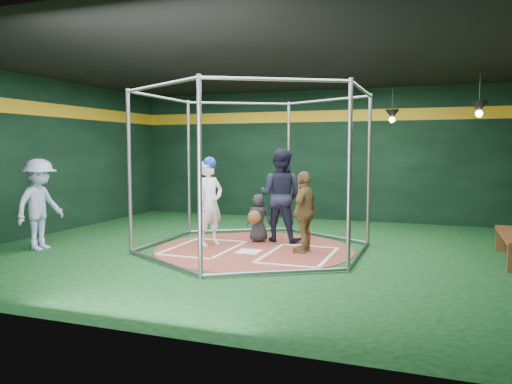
% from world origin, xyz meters
% --- Properties ---
extents(room_shell, '(10.10, 9.10, 3.53)m').
position_xyz_m(room_shell, '(0.00, 0.01, 1.75)').
color(room_shell, '#0B3413').
rests_on(room_shell, ground).
extents(clay_disc, '(3.80, 3.80, 0.01)m').
position_xyz_m(clay_disc, '(0.00, 0.00, 0.01)').
color(clay_disc, brown).
rests_on(clay_disc, ground).
extents(home_plate, '(0.43, 0.43, 0.01)m').
position_xyz_m(home_plate, '(0.00, -0.30, 0.02)').
color(home_plate, white).
rests_on(home_plate, clay_disc).
extents(batter_box_left, '(1.17, 1.77, 0.01)m').
position_xyz_m(batter_box_left, '(-0.95, -0.25, 0.02)').
color(batter_box_left, white).
rests_on(batter_box_left, clay_disc).
extents(batter_box_right, '(1.17, 1.77, 0.01)m').
position_xyz_m(batter_box_right, '(0.95, -0.25, 0.02)').
color(batter_box_right, white).
rests_on(batter_box_right, clay_disc).
extents(batting_cage, '(4.05, 4.67, 3.00)m').
position_xyz_m(batting_cage, '(-0.00, -0.00, 1.50)').
color(batting_cage, gray).
rests_on(batting_cage, ground).
extents(pendant_lamp_near, '(0.34, 0.34, 0.90)m').
position_xyz_m(pendant_lamp_near, '(2.20, 3.60, 2.74)').
color(pendant_lamp_near, black).
rests_on(pendant_lamp_near, room_shell).
extents(pendant_lamp_far, '(0.34, 0.34, 0.90)m').
position_xyz_m(pendant_lamp_far, '(4.00, 2.00, 2.74)').
color(pendant_lamp_far, black).
rests_on(pendant_lamp_far, room_shell).
extents(batter_figure, '(0.62, 0.73, 1.76)m').
position_xyz_m(batter_figure, '(-0.96, 0.06, 0.89)').
color(batter_figure, white).
rests_on(batter_figure, clay_disc).
extents(visitor_leopard, '(0.49, 0.93, 1.51)m').
position_xyz_m(visitor_leopard, '(0.97, 0.05, 0.77)').
color(visitor_leopard, '#9D7D43').
rests_on(visitor_leopard, clay_disc).
extents(catcher_figure, '(0.56, 0.62, 0.99)m').
position_xyz_m(catcher_figure, '(-0.18, 0.72, 0.51)').
color(catcher_figure, black).
rests_on(catcher_figure, clay_disc).
extents(umpire, '(0.99, 0.80, 1.92)m').
position_xyz_m(umpire, '(0.23, 0.96, 0.97)').
color(umpire, black).
rests_on(umpire, clay_disc).
extents(bystander_blue, '(0.65, 1.12, 1.74)m').
position_xyz_m(bystander_blue, '(-3.84, -1.41, 0.87)').
color(bystander_blue, '#9DAECF').
rests_on(bystander_blue, ground).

